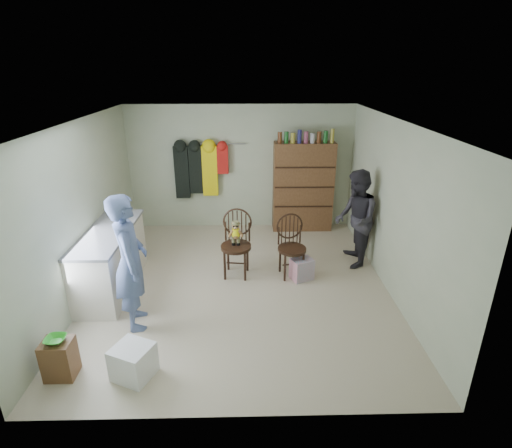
{
  "coord_description": "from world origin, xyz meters",
  "views": [
    {
      "loc": [
        0.12,
        -5.42,
        3.22
      ],
      "look_at": [
        0.25,
        0.2,
        0.95
      ],
      "focal_mm": 28.0,
      "sensor_mm": 36.0,
      "label": 1
    }
  ],
  "objects_px": {
    "chair_front": "(236,239)",
    "dresser": "(303,186)",
    "chair_far": "(291,243)",
    "counter": "(111,260)"
  },
  "relations": [
    {
      "from": "counter",
      "to": "chair_front",
      "type": "relative_size",
      "value": 1.7
    },
    {
      "from": "counter",
      "to": "chair_far",
      "type": "height_order",
      "value": "chair_far"
    },
    {
      "from": "chair_front",
      "to": "dresser",
      "type": "xyz_separation_m",
      "value": [
        1.31,
        1.91,
        0.3
      ]
    },
    {
      "from": "dresser",
      "to": "counter",
      "type": "bearing_deg",
      "value": -144.32
    },
    {
      "from": "chair_far",
      "to": "dresser",
      "type": "xyz_separation_m",
      "value": [
        0.43,
        1.94,
        0.37
      ]
    },
    {
      "from": "counter",
      "to": "chair_far",
      "type": "relative_size",
      "value": 1.83
    },
    {
      "from": "counter",
      "to": "chair_far",
      "type": "xyz_separation_m",
      "value": [
        2.77,
        0.36,
        0.07
      ]
    },
    {
      "from": "counter",
      "to": "chair_front",
      "type": "height_order",
      "value": "chair_front"
    },
    {
      "from": "chair_far",
      "to": "dresser",
      "type": "bearing_deg",
      "value": 67.66
    },
    {
      "from": "chair_far",
      "to": "dresser",
      "type": "height_order",
      "value": "dresser"
    }
  ]
}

